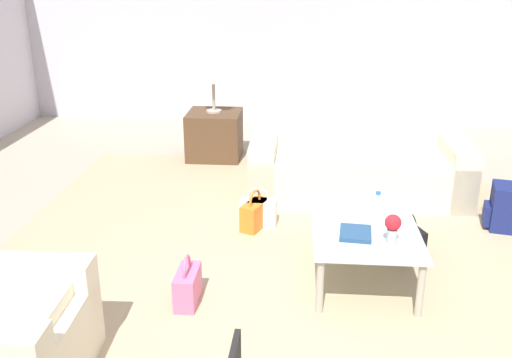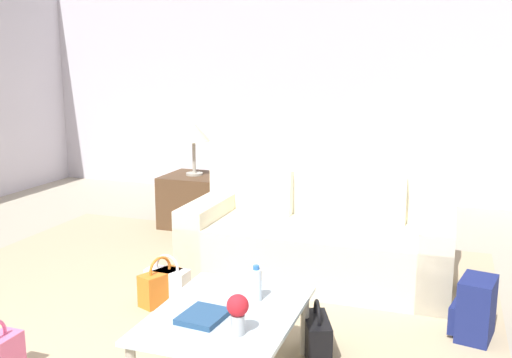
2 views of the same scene
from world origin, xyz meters
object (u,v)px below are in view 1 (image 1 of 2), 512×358
object	(u,v)px
handbag_orange	(255,214)
table_lamp	(213,74)
couch	(357,163)
coffee_table_book	(355,233)
side_table	(215,135)
handbag_pink	(187,286)
water_bottle	(377,205)
flower_vase	(393,226)
handbag_black	(408,239)
handbag_white	(258,212)
coffee_table	(365,235)
backpack_navy	(502,208)

from	to	relation	value
handbag_orange	table_lamp	bearing A→B (deg)	18.15
couch	coffee_table_book	xyz separation A→B (m)	(-1.92, 0.18, 0.13)
side_table	handbag_pink	world-z (taller)	side_table
couch	water_bottle	xyz separation A→B (m)	(-1.60, 0.00, 0.21)
table_lamp	flower_vase	bearing A→B (deg)	-151.35
couch	coffee_table_book	distance (m)	1.93
water_bottle	handbag_orange	distance (m)	1.20
handbag_black	handbag_pink	bearing A→B (deg)	117.73
flower_vase	handbag_orange	world-z (taller)	flower_vase
couch	handbag_orange	size ratio (longest dim) A/B	5.88
handbag_white	handbag_pink	size ratio (longest dim) A/B	1.00
couch	handbag_black	size ratio (longest dim) A/B	5.88
handbag_black	table_lamp	bearing A→B (deg)	38.83
handbag_orange	handbag_black	world-z (taller)	same
coffee_table_book	handbag_orange	world-z (taller)	coffee_table_book
side_table	handbag_pink	xyz separation A→B (m)	(-3.20, -0.29, -0.15)
coffee_table	backpack_navy	distance (m)	1.64
handbag_white	handbag_pink	bearing A→B (deg)	163.60
backpack_navy	table_lamp	bearing A→B (deg)	57.20
flower_vase	coffee_table	bearing A→B (deg)	34.29
couch	table_lamp	xyz separation A→B (m)	(1.00, 1.60, 0.70)
coffee_table_book	handbag_black	world-z (taller)	coffee_table_book
handbag_pink	backpack_navy	xyz separation A→B (m)	(1.41, -2.50, 0.06)
couch	flower_vase	size ratio (longest dim) A/B	10.27
handbag_pink	coffee_table	bearing A→B (deg)	-71.57
handbag_white	table_lamp	bearing A→B (deg)	19.30
flower_vase	table_lamp	bearing A→B (deg)	28.65
coffee_table_book	side_table	xyz separation A→B (m)	(2.92, 1.42, -0.16)
couch	coffee_table	bearing A→B (deg)	176.82
coffee_table	handbag_orange	bearing A→B (deg)	45.86
handbag_white	water_bottle	bearing A→B (deg)	-126.51
handbag_pink	coffee_table_book	bearing A→B (deg)	-75.93
water_bottle	coffee_table_book	bearing A→B (deg)	150.64
water_bottle	coffee_table	bearing A→B (deg)	153.43
couch	table_lamp	world-z (taller)	table_lamp
flower_vase	handbag_pink	world-z (taller)	flower_vase
handbag_orange	coffee_table	bearing A→B (deg)	-134.14
water_bottle	handbag_orange	size ratio (longest dim) A/B	0.57
handbag_white	backpack_navy	xyz separation A→B (m)	(0.11, -2.12, 0.06)
handbag_orange	backpack_navy	world-z (taller)	backpack_navy
handbag_black	handbag_white	bearing A→B (deg)	70.01
coffee_table	coffee_table_book	xyz separation A→B (m)	(-0.12, 0.08, 0.07)
coffee_table	couch	bearing A→B (deg)	-3.18
table_lamp	backpack_navy	bearing A→B (deg)	-122.80
coffee_table	handbag_orange	world-z (taller)	coffee_table
table_lamp	backpack_navy	size ratio (longest dim) A/B	1.42
coffee_table_book	handbag_black	distance (m)	0.80
coffee_table_book	table_lamp	size ratio (longest dim) A/B	0.45
coffee_table	flower_vase	bearing A→B (deg)	-145.71
side_table	handbag_white	xyz separation A→B (m)	(-1.91, -0.67, -0.15)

